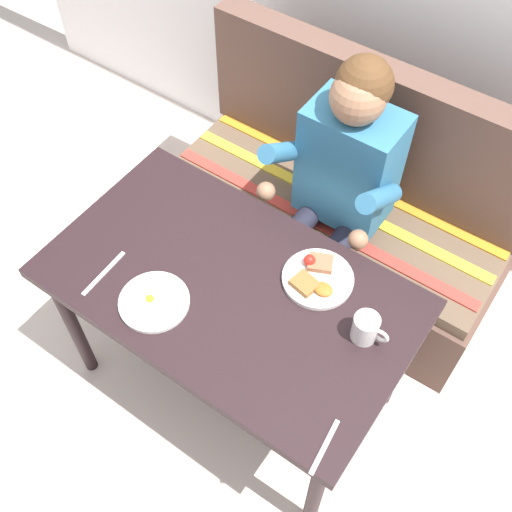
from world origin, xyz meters
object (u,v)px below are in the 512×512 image
object	(u,v)px
table	(230,299)
fork	(325,447)
coffee_mug	(366,328)
plate_breakfast	(317,277)
plate_eggs	(154,301)
couch	(338,215)
knife	(104,273)
person	(339,180)

from	to	relation	value
table	fork	bearing A→B (deg)	-27.47
table	coffee_mug	xyz separation A→B (m)	(0.44, 0.09, 0.13)
plate_breakfast	plate_eggs	size ratio (longest dim) A/B	1.03
plate_breakfast	coffee_mug	bearing A→B (deg)	-22.35
fork	plate_eggs	bearing A→B (deg)	167.14
couch	coffee_mug	size ratio (longest dim) A/B	12.20
plate_breakfast	plate_eggs	xyz separation A→B (m)	(-0.37, -0.37, -0.00)
plate_eggs	knife	world-z (taller)	plate_eggs
plate_eggs	couch	bearing A→B (deg)	80.96
plate_breakfast	fork	bearing A→B (deg)	-55.83
fork	plate_breakfast	bearing A→B (deg)	118.32
couch	person	xyz separation A→B (m)	(0.06, -0.17, 0.41)
table	coffee_mug	world-z (taller)	coffee_mug
plate_eggs	fork	distance (m)	0.68
plate_breakfast	plate_eggs	distance (m)	0.52
plate_eggs	fork	world-z (taller)	plate_eggs
plate_breakfast	coffee_mug	size ratio (longest dim) A/B	1.97
person	plate_breakfast	xyz separation A→B (m)	(0.16, -0.41, 0.00)
plate_breakfast	fork	distance (m)	0.55
knife	couch	bearing A→B (deg)	67.36
table	couch	distance (m)	0.83
couch	knife	xyz separation A→B (m)	(-0.36, -0.96, 0.40)
couch	knife	world-z (taller)	couch
table	knife	world-z (taller)	knife
couch	plate_breakfast	size ratio (longest dim) A/B	6.20
plate_eggs	knife	xyz separation A→B (m)	(-0.21, -0.01, -0.01)
plate_eggs	fork	size ratio (longest dim) A/B	1.32
person	fork	xyz separation A→B (m)	(0.47, -0.86, -0.01)
couch	knife	distance (m)	1.10
couch	plate_breakfast	distance (m)	0.75
knife	fork	bearing A→B (deg)	-6.94
table	plate_eggs	distance (m)	0.26
plate_eggs	person	bearing A→B (deg)	75.01
coffee_mug	knife	distance (m)	0.86
table	fork	world-z (taller)	fork
coffee_mug	fork	bearing A→B (deg)	-77.35
person	knife	world-z (taller)	person
couch	fork	xyz separation A→B (m)	(0.53, -1.04, 0.40)
table	plate_eggs	bearing A→B (deg)	-128.64
coffee_mug	fork	world-z (taller)	coffee_mug
couch	fork	distance (m)	1.23
knife	plate_eggs	bearing A→B (deg)	0.44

